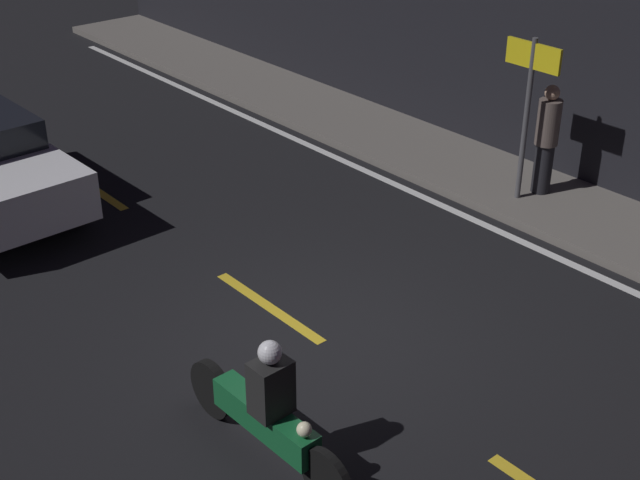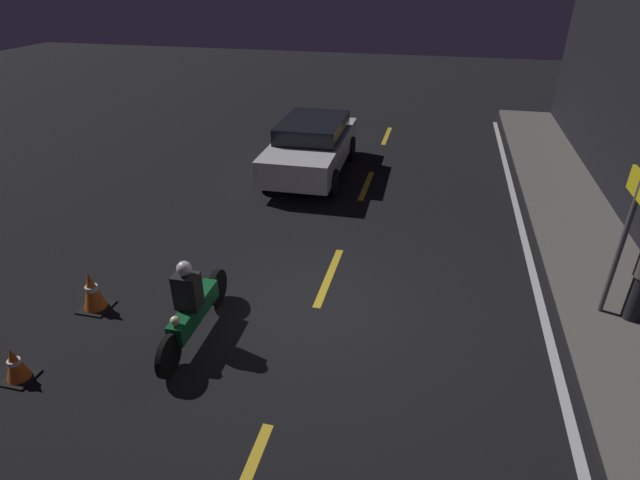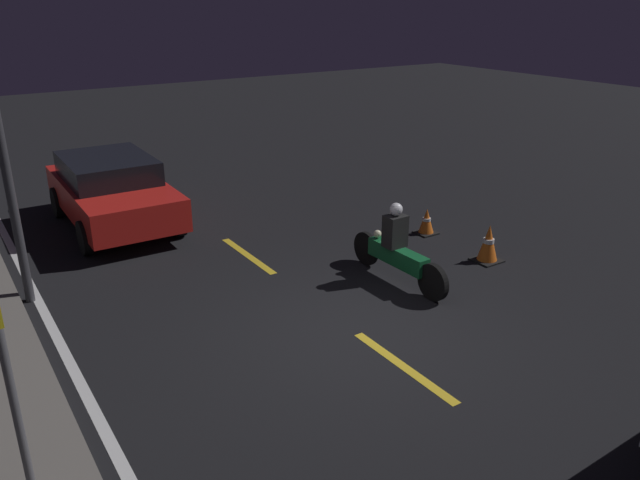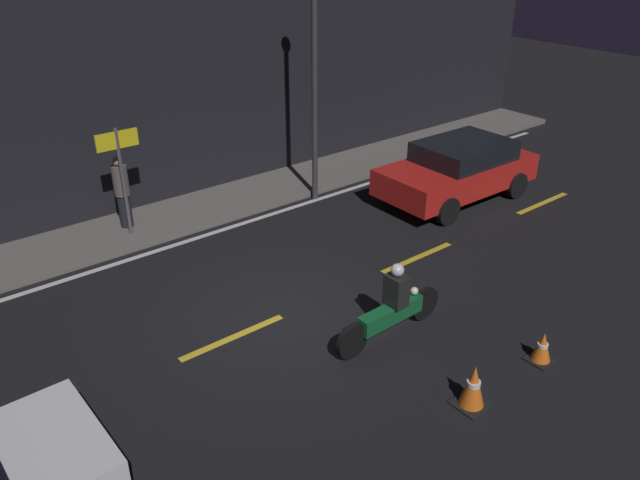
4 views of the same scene
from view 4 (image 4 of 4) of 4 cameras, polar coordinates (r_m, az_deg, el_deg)
name	(u,v)px [view 4 (image 4 of 4)]	position (r m, az deg, el deg)	size (l,w,h in m)	color
ground_plane	(281,317)	(11.24, -3.58, -7.00)	(56.00, 56.00, 0.00)	black
raised_curb	(160,221)	(14.96, -14.41, 1.68)	(28.00, 1.86, 0.14)	#605B56
building_front	(119,59)	(14.84, -17.88, 15.46)	(28.00, 0.30, 7.19)	black
lane_dash_c	(233,337)	(10.81, -7.96, -8.80)	(2.00, 0.14, 0.01)	gold
lane_dash_d	(417,257)	(13.23, 8.88, -1.58)	(2.00, 0.14, 0.01)	gold
lane_dash_e	(543,203)	(16.55, 19.68, 3.19)	(2.00, 0.14, 0.01)	gold
lane_solid_kerb	(184,242)	(14.01, -12.31, -0.18)	(25.20, 0.14, 0.01)	silver
taxi_red	(458,169)	(15.98, 12.52, 6.37)	(4.15, 2.05, 1.46)	red
motorcycle	(391,309)	(10.49, 6.52, -6.28)	(2.34, 0.37, 1.38)	black
traffic_cone_near	(473,386)	(9.47, 13.83, -12.88)	(0.48, 0.48, 0.70)	black
traffic_cone_mid	(542,347)	(10.67, 19.66, -9.23)	(0.40, 0.40, 0.53)	black
pedestrian	(122,191)	(14.43, -17.64, 4.26)	(0.34, 0.34, 1.66)	black
shop_sign	(120,161)	(13.74, -17.81, 6.86)	(0.90, 0.08, 2.40)	#4C4C51
street_lamp	(315,69)	(14.87, -0.51, 15.33)	(0.28, 0.28, 5.76)	#333338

